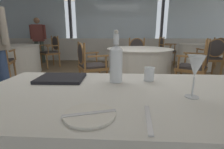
# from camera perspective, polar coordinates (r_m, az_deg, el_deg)

# --- Properties ---
(ground_plane) EXTENTS (14.04, 14.04, 0.00)m
(ground_plane) POSITION_cam_1_polar(r_m,az_deg,el_deg) (2.65, -1.71, -8.76)
(ground_plane) COLOR #756047
(window_wall_far) EXTENTS (10.80, 0.14, 2.61)m
(window_wall_far) POSITION_cam_1_polar(r_m,az_deg,el_deg) (6.33, 1.26, 14.34)
(window_wall_far) COLOR silver
(window_wall_far) RESTS_ON ground_plane
(side_plate) EXTENTS (0.19, 0.19, 0.01)m
(side_plate) POSITION_cam_1_polar(r_m,az_deg,el_deg) (0.63, -7.84, -13.76)
(side_plate) COLOR silver
(side_plate) RESTS_ON foreground_table
(butter_knife) EXTENTS (0.20, 0.08, 0.00)m
(butter_knife) POSITION_cam_1_polar(r_m,az_deg,el_deg) (0.63, -7.86, -13.34)
(butter_knife) COLOR silver
(butter_knife) RESTS_ON foreground_table
(dinner_fork) EXTENTS (0.04, 0.21, 0.00)m
(dinner_fork) POSITION_cam_1_polar(r_m,az_deg,el_deg) (0.62, 12.69, -14.85)
(dinner_fork) COLOR silver
(dinner_fork) RESTS_ON foreground_table
(water_bottle) EXTENTS (0.08, 0.08, 0.32)m
(water_bottle) POSITION_cam_1_polar(r_m,az_deg,el_deg) (1.01, 1.42, 4.41)
(water_bottle) COLOR white
(water_bottle) RESTS_ON foreground_table
(wine_glass) EXTENTS (0.08, 0.08, 0.20)m
(wine_glass) POSITION_cam_1_polar(r_m,az_deg,el_deg) (0.84, 27.28, 2.29)
(wine_glass) COLOR white
(wine_glass) RESTS_ON foreground_table
(water_tumbler) EXTENTS (0.06, 0.06, 0.09)m
(water_tumbler) POSITION_cam_1_polar(r_m,az_deg,el_deg) (1.07, 12.88, 0.17)
(water_tumbler) COLOR white
(water_tumbler) RESTS_ON foreground_table
(menu_book) EXTENTS (0.30, 0.24, 0.02)m
(menu_book) POSITION_cam_1_polar(r_m,az_deg,el_deg) (1.13, -17.39, -1.22)
(menu_book) COLOR black
(menu_book) RESTS_ON foreground_table
(background_table_0) EXTENTS (1.33, 1.33, 0.74)m
(background_table_0) POSITION_cam_1_polar(r_m,az_deg,el_deg) (3.46, 9.39, 2.95)
(background_table_0) COLOR silver
(background_table_0) RESTS_ON ground_plane
(dining_chair_0_0) EXTENTS (0.64, 0.65, 0.95)m
(dining_chair_0_0) POSITION_cam_1_polar(r_m,az_deg,el_deg) (3.11, 27.85, 3.68)
(dining_chair_0_0) COLOR olive
(dining_chair_0_0) RESTS_ON ground_plane
(dining_chair_0_1) EXTENTS (0.55, 0.49, 0.92)m
(dining_chair_0_1) POSITION_cam_1_polar(r_m,az_deg,el_deg) (4.51, 8.64, 7.79)
(dining_chair_0_1) COLOR olive
(dining_chair_0_1) RESTS_ON ground_plane
(dining_chair_0_2) EXTENTS (0.62, 0.65, 0.89)m
(dining_chair_0_2) POSITION_cam_1_polar(r_m,az_deg,el_deg) (2.98, -8.25, 4.16)
(dining_chair_0_2) COLOR olive
(dining_chair_0_2) RESTS_ON ground_plane
(background_table_1) EXTENTS (1.34, 1.34, 0.74)m
(background_table_1) POSITION_cam_1_polar(r_m,az_deg,el_deg) (5.07, -31.20, 4.63)
(background_table_1) COLOR silver
(background_table_1) RESTS_ON ground_plane
(dining_chair_1_2) EXTENTS (0.66, 0.65, 0.96)m
(dining_chair_1_2) POSITION_cam_1_polar(r_m,az_deg,el_deg) (5.44, -20.27, 8.37)
(dining_chair_1_2) COLOR olive
(dining_chair_1_2) RESTS_ON ground_plane
(background_table_3) EXTENTS (1.00, 1.00, 0.74)m
(background_table_3) POSITION_cam_1_polar(r_m,az_deg,el_deg) (5.39, 27.24, 5.58)
(background_table_3) COLOR silver
(background_table_3) RESTS_ON ground_plane
(dining_chair_3_0) EXTENTS (0.63, 0.65, 0.92)m
(dining_chair_3_0) POSITION_cam_1_polar(r_m,az_deg,el_deg) (5.58, 18.02, 8.59)
(dining_chair_3_0) COLOR olive
(dining_chair_3_0) RESTS_ON ground_plane
(dining_chair_3_1) EXTENTS (0.55, 0.49, 0.93)m
(dining_chair_3_1) POSITION_cam_1_polar(r_m,az_deg,el_deg) (4.53, 31.69, 5.85)
(dining_chair_3_1) COLOR olive
(dining_chair_3_1) RESTS_ON ground_plane
(dining_chair_3_2) EXTENTS (0.62, 0.65, 0.91)m
(dining_chair_3_2) POSITION_cam_1_polar(r_m,az_deg,el_deg) (6.12, 32.88, 7.36)
(dining_chair_3_2) COLOR olive
(dining_chair_3_2) RESTS_ON ground_plane
(diner_person_0) EXTENTS (0.51, 0.29, 1.56)m
(diner_person_0) POSITION_cam_1_polar(r_m,az_deg,el_deg) (6.43, -24.41, 11.64)
(diner_person_0) COLOR #424C42
(diner_person_0) RESTS_ON ground_plane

